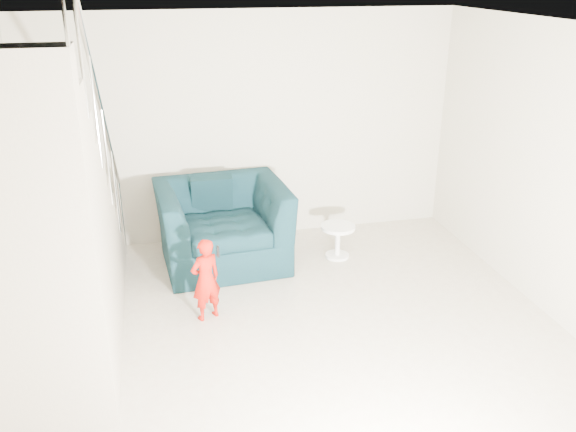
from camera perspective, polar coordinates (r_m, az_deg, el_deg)
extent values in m
plane|color=tan|center=(5.34, 1.34, -13.46)|extent=(5.50, 5.50, 0.00)
plane|color=silver|center=(4.35, 1.67, 16.78)|extent=(5.50, 5.50, 0.00)
plane|color=#B6B194|center=(7.25, -3.93, 8.11)|extent=(5.00, 0.00, 5.00)
imported|color=black|center=(6.83, -6.13, -0.82)|extent=(1.47, 1.31, 0.91)
imported|color=#9E1C05|center=(5.77, -7.70, -5.91)|extent=(0.35, 0.30, 0.82)
cylinder|color=white|center=(6.95, 4.71, -1.04)|extent=(0.39, 0.39, 0.04)
cylinder|color=white|center=(7.03, 4.66, -2.51)|extent=(0.06, 0.06, 0.35)
cylinder|color=white|center=(7.10, 4.62, -3.70)|extent=(0.28, 0.28, 0.03)
cube|color=#ADA089|center=(7.25, -18.97, -3.32)|extent=(1.00, 0.30, 0.27)
cube|color=#ADA089|center=(6.92, -19.31, -3.35)|extent=(1.00, 0.30, 0.54)
cube|color=#ADA089|center=(6.60, -19.69, -3.39)|extent=(1.00, 0.30, 0.81)
cube|color=#ADA089|center=(6.27, -20.10, -3.44)|extent=(1.00, 0.30, 1.08)
cube|color=#ADA089|center=(5.95, -20.56, -3.49)|extent=(1.00, 0.30, 1.35)
cube|color=#ADA089|center=(5.62, -21.07, -3.55)|extent=(1.00, 0.30, 1.62)
cube|color=#ADA089|center=(5.30, -21.65, -3.61)|extent=(1.00, 0.30, 1.89)
cube|color=#ADA089|center=(4.97, -22.30, -3.68)|extent=(1.00, 0.30, 2.16)
cube|color=#ADA089|center=(4.65, -23.05, -3.76)|extent=(1.00, 0.30, 2.43)
cube|color=#ADA089|center=(4.33, -23.90, -3.85)|extent=(1.00, 0.30, 2.70)
cylinder|color=silver|center=(5.28, -17.60, 11.82)|extent=(0.04, 3.03, 2.73)
cylinder|color=silver|center=(7.20, -15.29, 0.13)|extent=(0.04, 0.04, 1.00)
cube|color=black|center=(7.06, -7.16, 2.04)|extent=(0.47, 0.23, 0.47)
cube|color=black|center=(6.69, -11.09, -0.55)|extent=(0.06, 0.56, 0.62)
cube|color=black|center=(5.59, -6.57, -3.32)|extent=(0.02, 0.05, 0.10)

